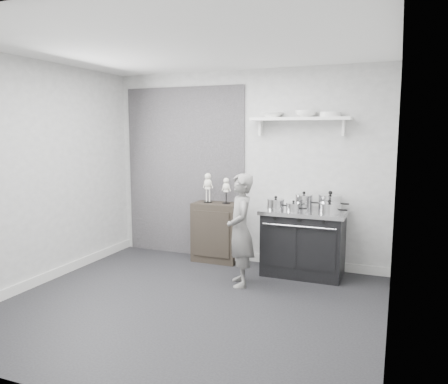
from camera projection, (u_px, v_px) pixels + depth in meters
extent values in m
plane|color=black|center=(189.00, 305.00, 4.71)|extent=(4.00, 4.00, 0.00)
cube|color=#A0A09E|center=(245.00, 167.00, 6.18)|extent=(4.00, 0.02, 2.70)
cube|color=#A0A09E|center=(65.00, 209.00, 2.87)|extent=(4.00, 0.02, 2.70)
cube|color=#A0A09E|center=(39.00, 174.00, 5.26)|extent=(0.02, 3.60, 2.70)
cube|color=#A0A09E|center=(394.00, 190.00, 3.79)|extent=(0.02, 3.60, 2.70)
cube|color=silver|center=(186.00, 46.00, 4.34)|extent=(4.00, 3.60, 0.02)
cube|color=black|center=(184.00, 172.00, 6.53)|extent=(1.90, 0.02, 2.50)
cube|color=silver|center=(313.00, 264.00, 5.97)|extent=(2.00, 0.03, 0.12)
cube|color=silver|center=(46.00, 277.00, 5.43)|extent=(0.03, 3.60, 0.12)
cube|color=white|center=(300.00, 119.00, 5.67)|extent=(1.30, 0.26, 0.04)
cube|color=white|center=(261.00, 128.00, 5.96)|extent=(0.03, 0.12, 0.20)
cube|color=white|center=(344.00, 128.00, 5.55)|extent=(0.03, 0.12, 0.20)
cube|color=black|center=(303.00, 244.00, 5.67)|extent=(1.01, 0.60, 0.81)
cube|color=silver|center=(304.00, 212.00, 5.62)|extent=(1.07, 0.64, 0.05)
cube|color=black|center=(279.00, 246.00, 5.48)|extent=(0.42, 0.02, 0.52)
cube|color=black|center=(318.00, 250.00, 5.31)|extent=(0.42, 0.02, 0.52)
cylinder|color=silver|center=(298.00, 227.00, 5.33)|extent=(0.91, 0.02, 0.02)
cylinder|color=black|center=(275.00, 218.00, 5.44)|extent=(0.04, 0.03, 0.04)
cylinder|color=black|center=(299.00, 220.00, 5.33)|extent=(0.04, 0.03, 0.04)
cylinder|color=black|center=(324.00, 222.00, 5.22)|extent=(0.04, 0.03, 0.04)
cube|color=black|center=(216.00, 232.00, 6.26)|extent=(0.65, 0.38, 0.85)
imported|color=slate|center=(240.00, 230.00, 5.24)|extent=(0.52, 0.59, 1.36)
cylinder|color=silver|center=(276.00, 205.00, 5.61)|extent=(0.22, 0.22, 0.13)
cylinder|color=silver|center=(276.00, 199.00, 5.60)|extent=(0.22, 0.22, 0.01)
sphere|color=black|center=(276.00, 197.00, 5.60)|extent=(0.04, 0.04, 0.04)
cylinder|color=black|center=(287.00, 206.00, 5.56)|extent=(0.10, 0.02, 0.02)
cylinder|color=silver|center=(304.00, 202.00, 5.71)|extent=(0.23, 0.23, 0.17)
cylinder|color=silver|center=(304.00, 195.00, 5.69)|extent=(0.24, 0.24, 0.02)
sphere|color=black|center=(304.00, 193.00, 5.69)|extent=(0.04, 0.04, 0.04)
cylinder|color=black|center=(316.00, 203.00, 5.65)|extent=(0.10, 0.02, 0.02)
cylinder|color=silver|center=(330.00, 203.00, 5.60)|extent=(0.29, 0.29, 0.18)
cylinder|color=silver|center=(330.00, 195.00, 5.58)|extent=(0.30, 0.30, 0.02)
sphere|color=black|center=(330.00, 193.00, 5.58)|extent=(0.05, 0.05, 0.05)
cylinder|color=black|center=(345.00, 204.00, 5.53)|extent=(0.10, 0.02, 0.02)
cylinder|color=silver|center=(329.00, 209.00, 5.32)|extent=(0.25, 0.25, 0.12)
cylinder|color=silver|center=(329.00, 204.00, 5.31)|extent=(0.26, 0.26, 0.01)
sphere|color=black|center=(329.00, 201.00, 5.30)|extent=(0.05, 0.05, 0.05)
cylinder|color=black|center=(343.00, 210.00, 5.25)|extent=(0.10, 0.02, 0.02)
cylinder|color=silver|center=(293.00, 208.00, 5.48)|extent=(0.18, 0.18, 0.10)
cylinder|color=silver|center=(293.00, 203.00, 5.48)|extent=(0.18, 0.18, 0.01)
sphere|color=black|center=(293.00, 202.00, 5.47)|extent=(0.03, 0.03, 0.03)
cylinder|color=black|center=(304.00, 208.00, 5.44)|extent=(0.10, 0.02, 0.02)
imported|color=white|center=(272.00, 115.00, 5.80)|extent=(0.28, 0.28, 0.07)
imported|color=white|center=(306.00, 114.00, 5.64)|extent=(0.27, 0.27, 0.08)
cylinder|color=white|center=(330.00, 114.00, 5.52)|extent=(0.26, 0.26, 0.06)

